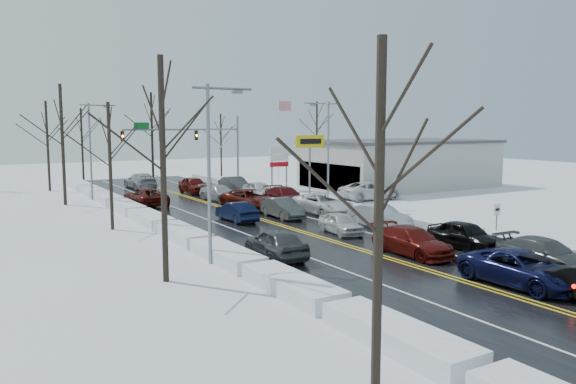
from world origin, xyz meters
TOP-DOWN VIEW (x-y plane):
  - ground at (0.00, 0.00)m, footprint 160.00×160.00m
  - road_surface at (0.00, 2.00)m, footprint 14.00×84.00m
  - snow_bank_left at (-7.60, 2.00)m, footprint 1.68×72.00m
  - snow_bank_right at (7.60, 2.00)m, footprint 1.68×72.00m
  - traffic_signal_mast at (3.45, 27.99)m, footprint 13.28×0.39m
  - tires_plus_sign at (10.50, 15.99)m, footprint 3.20×0.34m
  - used_vehicles_sign at (10.50, 22.00)m, footprint 2.20×0.22m
  - speed_limit_sign at (8.20, -8.00)m, footprint 0.55×0.09m
  - flagpole at (15.17, 30.00)m, footprint 1.87×1.20m
  - dealership_building at (23.98, 18.00)m, footprint 20.40×12.40m
  - streetlight_ne at (8.30, 10.00)m, footprint 3.20×0.25m
  - streetlight_sw at (-8.30, -4.00)m, footprint 3.20×0.25m
  - streetlight_nw at (-8.30, 24.00)m, footprint 3.20×0.25m
  - tree_left_a at (-11.00, -20.00)m, footprint 3.60×3.60m
  - tree_left_b at (-11.50, -6.00)m, footprint 4.00×4.00m
  - tree_left_c at (-10.50, 8.00)m, footprint 3.40×3.40m
  - tree_left_d at (-11.20, 22.00)m, footprint 4.20×4.20m
  - tree_left_e at (-10.80, 34.00)m, footprint 3.80×3.80m
  - tree_far_b at (-6.00, 41.00)m, footprint 3.60×3.60m
  - tree_far_c at (2.00, 39.00)m, footprint 4.40×4.40m
  - tree_far_d at (12.00, 40.50)m, footprint 3.40×3.40m
  - tree_far_e at (28.00, 41.00)m, footprint 4.20×4.20m
  - queued_car_2 at (1.61, -14.66)m, footprint 2.69×5.60m
  - queued_car_3 at (1.63, -7.84)m, footprint 2.11×5.18m
  - queued_car_4 at (1.83, -1.03)m, footprint 2.12×4.18m
  - queued_car_5 at (1.72, 6.22)m, footprint 1.70×4.59m
  - queued_car_6 at (1.63, 11.44)m, footprint 3.51×6.27m
  - queued_car_7 at (1.59, 17.63)m, footprint 2.69×5.20m
  - queued_car_8 at (1.57, 23.98)m, footprint 2.02×5.01m
  - queued_car_11 at (5.11, -13.39)m, footprint 2.23×5.17m
  - queued_car_12 at (5.28, -8.28)m, footprint 2.12×4.74m
  - queued_car_13 at (5.29, -0.74)m, footprint 2.07×5.00m
  - queued_car_14 at (5.39, 6.18)m, footprint 2.87×6.00m
  - queued_car_15 at (5.37, 11.95)m, footprint 2.43×5.54m
  - queued_car_16 at (5.24, 16.57)m, footprint 2.37×5.08m
  - queued_car_17 at (5.34, 22.15)m, footprint 1.85×5.09m
  - oncoming_car_0 at (-1.91, 6.67)m, footprint 1.60×4.38m
  - oncoming_car_1 at (-5.32, 17.74)m, footprint 2.82×5.76m
  - oncoming_car_2 at (-1.86, 31.21)m, footprint 2.51×5.96m
  - oncoming_car_3 at (-5.06, -4.67)m, footprint 2.17×4.85m
  - parked_car_0 at (14.09, 11.00)m, footprint 6.29×3.22m
  - parked_car_1 at (16.84, 16.26)m, footprint 2.39×5.53m
  - parked_car_2 at (15.17, 21.22)m, footprint 1.89×4.33m

SIDE VIEW (x-z plane):
  - ground at x=0.00m, z-range 0.00..0.00m
  - snow_bank_left at x=-7.60m, z-range -0.36..0.36m
  - snow_bank_right at x=7.60m, z-range -0.36..0.36m
  - queued_car_2 at x=1.61m, z-range -0.77..0.77m
  - queued_car_3 at x=1.63m, z-range -0.75..0.75m
  - queued_car_4 at x=1.83m, z-range -0.68..0.68m
  - queued_car_5 at x=1.72m, z-range -0.75..0.75m
  - queued_car_6 at x=1.63m, z-range -0.83..0.83m
  - queued_car_7 at x=1.59m, z-range -0.72..0.72m
  - queued_car_8 at x=1.57m, z-range -0.85..0.85m
  - queued_car_11 at x=5.11m, z-range -0.74..0.74m
  - queued_car_12 at x=5.28m, z-range -0.79..0.79m
  - queued_car_13 at x=5.29m, z-range -0.80..0.80m
  - queued_car_14 at x=5.39m, z-range -0.83..0.83m
  - queued_car_15 at x=5.37m, z-range -0.79..0.79m
  - queued_car_16 at x=5.24m, z-range -0.84..0.84m
  - queued_car_17 at x=5.34m, z-range -0.83..0.83m
  - oncoming_car_0 at x=-1.91m, z-range -0.72..0.72m
  - oncoming_car_1 at x=-5.32m, z-range -0.79..0.79m
  - oncoming_car_2 at x=-1.86m, z-range -0.86..0.86m
  - oncoming_car_3 at x=-5.06m, z-range -0.81..0.81m
  - parked_car_0 at x=14.09m, z-range -0.85..0.85m
  - parked_car_1 at x=16.84m, z-range -0.79..0.79m
  - parked_car_2 at x=15.17m, z-range -0.73..0.73m
  - road_surface at x=0.00m, z-range 0.00..0.01m
  - speed_limit_sign at x=8.20m, z-range 0.46..2.81m
  - dealership_building at x=23.98m, z-range 0.01..5.31m
  - used_vehicles_sign at x=10.50m, z-range 0.99..5.64m
  - tires_plus_sign at x=10.50m, z-range 1.99..7.99m
  - streetlight_ne at x=8.30m, z-range 0.81..9.81m
  - streetlight_sw at x=-8.30m, z-range 0.81..9.81m
  - streetlight_nw at x=-8.30m, z-range 0.81..9.81m
  - traffic_signal_mast at x=3.45m, z-range 1.48..9.48m
  - flagpole at x=15.17m, z-range 0.93..10.93m
  - tree_left_c at x=-10.50m, z-range 1.69..10.19m
  - tree_far_d at x=12.00m, z-range 1.69..10.19m
  - tree_left_a at x=-11.00m, z-range 1.79..10.79m
  - tree_far_b at x=-6.00m, z-range 1.79..10.79m
  - tree_left_e at x=-10.80m, z-range 1.89..11.39m
  - tree_left_b at x=-11.50m, z-range 1.99..11.99m
  - tree_left_d at x=-11.20m, z-range 2.08..12.58m
  - tree_far_e at x=28.00m, z-range 2.08..12.58m
  - tree_far_c at x=2.00m, z-range 2.18..13.18m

